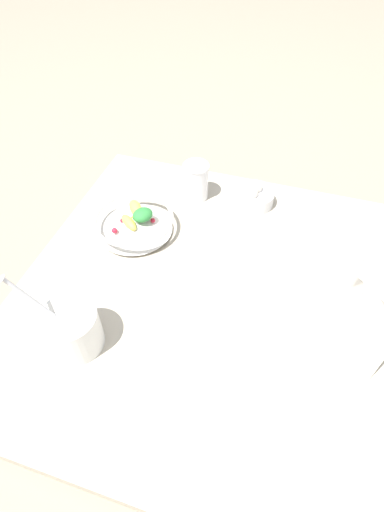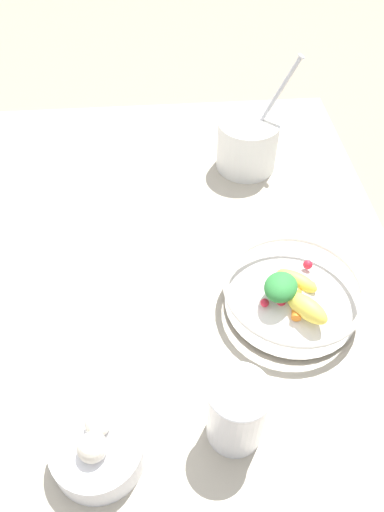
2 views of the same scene
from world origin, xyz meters
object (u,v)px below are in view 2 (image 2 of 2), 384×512
at_px(fruit_bowl, 293,293).
at_px(drinking_cup, 237,411).
at_px(yogurt_tub, 248,142).
at_px(garlic_bowl, 98,450).

xyz_separation_m(fruit_bowl, drinking_cup, (0.19, -0.11, 0.03)).
height_order(fruit_bowl, drinking_cup, drinking_cup).
xyz_separation_m(yogurt_tub, garlic_bowl, (0.57, -0.27, -0.03)).
bearing_deg(garlic_bowl, yogurt_tub, 154.65).
relative_size(fruit_bowl, garlic_bowl, 1.88).
bearing_deg(drinking_cup, fruit_bowl, 149.13).
bearing_deg(yogurt_tub, fruit_bowl, 2.34).
height_order(yogurt_tub, drinking_cup, yogurt_tub).
relative_size(fruit_bowl, yogurt_tub, 0.97).
bearing_deg(drinking_cup, yogurt_tub, 169.73).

